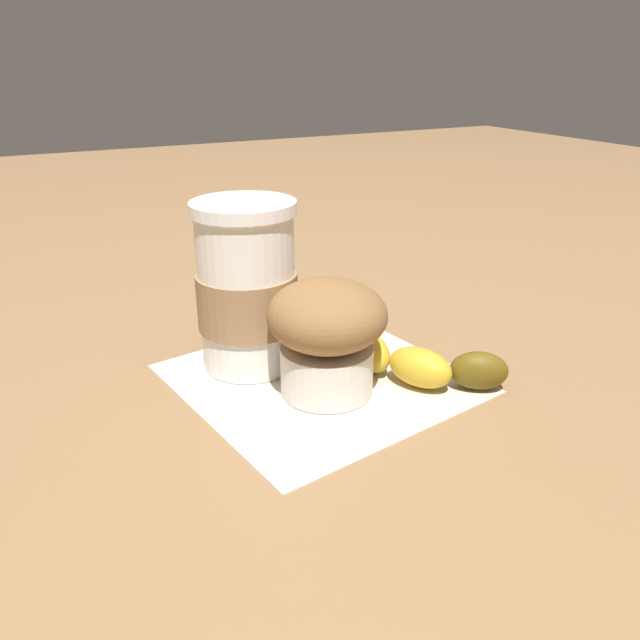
# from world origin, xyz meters

# --- Properties ---
(ground_plane) EXTENTS (3.00, 3.00, 0.00)m
(ground_plane) POSITION_xyz_m (0.00, 0.00, 0.00)
(ground_plane) COLOR #936D47
(paper_napkin) EXTENTS (0.25, 0.25, 0.00)m
(paper_napkin) POSITION_xyz_m (0.00, 0.00, 0.00)
(paper_napkin) COLOR beige
(paper_napkin) RESTS_ON ground_plane
(coffee_cup) EXTENTS (0.09, 0.09, 0.15)m
(coffee_cup) POSITION_xyz_m (-0.04, 0.05, 0.07)
(coffee_cup) COLOR white
(coffee_cup) RESTS_ON paper_napkin
(muffin) EXTENTS (0.10, 0.10, 0.10)m
(muffin) POSITION_xyz_m (-0.01, -0.02, 0.05)
(muffin) COLOR white
(muffin) RESTS_ON paper_napkin
(banana) EXTENTS (0.10, 0.12, 0.03)m
(banana) POSITION_xyz_m (0.07, -0.05, 0.02)
(banana) COLOR gold
(banana) RESTS_ON paper_napkin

